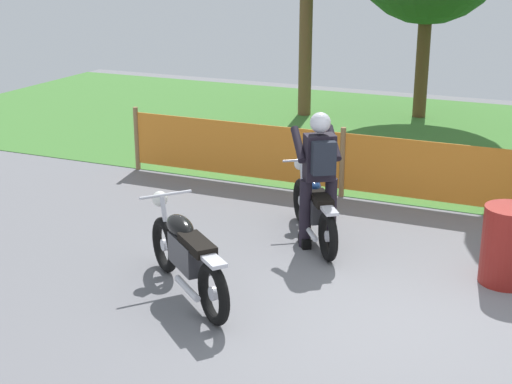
# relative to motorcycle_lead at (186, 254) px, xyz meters

# --- Properties ---
(ground) EXTENTS (24.00, 24.00, 0.02)m
(ground) POSITION_rel_motorcycle_lead_xyz_m (2.27, 0.33, -0.48)
(ground) COLOR slate
(grass_verge) EXTENTS (24.00, 7.90, 0.01)m
(grass_verge) POSITION_rel_motorcycle_lead_xyz_m (2.27, 7.79, -0.46)
(grass_verge) COLOR #427A33
(grass_verge) RESTS_ON ground
(barrier_fence) EXTENTS (10.67, 0.08, 1.05)m
(barrier_fence) POSITION_rel_motorcycle_lead_xyz_m (2.27, 3.83, 0.07)
(barrier_fence) COLOR olive
(barrier_fence) RESTS_ON ground
(motorcycle_lead) EXTENTS (1.64, 1.40, 0.97)m
(motorcycle_lead) POSITION_rel_motorcycle_lead_xyz_m (0.00, 0.00, 0.00)
(motorcycle_lead) COLOR black
(motorcycle_lead) RESTS_ON ground
(motorcycle_trailing) EXTENTS (1.17, 1.64, 0.91)m
(motorcycle_trailing) POSITION_rel_motorcycle_lead_xyz_m (0.70, 2.04, -0.03)
(motorcycle_trailing) COLOR black
(motorcycle_trailing) RESTS_ON ground
(rider_trailing) EXTENTS (0.72, 0.79, 1.69)m
(rider_trailing) POSITION_rel_motorcycle_lead_xyz_m (0.82, 1.87, 0.48)
(rider_trailing) COLOR black
(rider_trailing) RESTS_ON ground
(oil_drum) EXTENTS (0.58, 0.58, 0.88)m
(oil_drum) POSITION_rel_motorcycle_lead_xyz_m (3.08, 1.70, -0.03)
(oil_drum) COLOR maroon
(oil_drum) RESTS_ON ground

